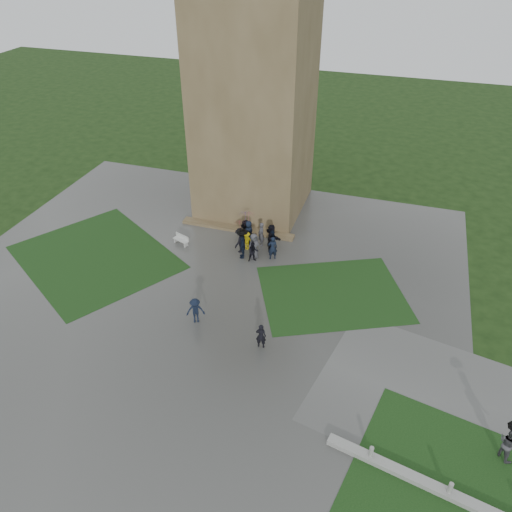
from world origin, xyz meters
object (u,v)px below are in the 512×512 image
(bench, at_px, (181,239))
(pedestrian_near, at_px, (261,336))
(pedestrian_path, at_px, (510,440))
(tower, at_px, (255,98))
(pedestrian_mid, at_px, (195,311))

(bench, bearing_deg, pedestrian_near, -23.35)
(bench, bearing_deg, pedestrian_path, -8.40)
(tower, height_order, pedestrian_mid, tower)
(pedestrian_path, bearing_deg, bench, 151.15)
(tower, xyz_separation_m, bench, (-3.32, -7.53, -8.60))
(bench, xyz_separation_m, pedestrian_path, (21.34, -11.76, 0.78))
(bench, distance_m, pedestrian_mid, 8.82)
(bench, distance_m, pedestrian_path, 24.38)
(pedestrian_near, bearing_deg, pedestrian_path, 159.90)
(bench, distance_m, pedestrian_near, 12.19)
(pedestrian_near, height_order, pedestrian_path, pedestrian_path)
(tower, distance_m, pedestrian_near, 18.75)
(tower, height_order, bench, tower)
(tower, xyz_separation_m, pedestrian_near, (5.47, -15.96, -8.17))
(pedestrian_mid, xyz_separation_m, pedestrian_near, (4.34, -0.84, -0.04))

